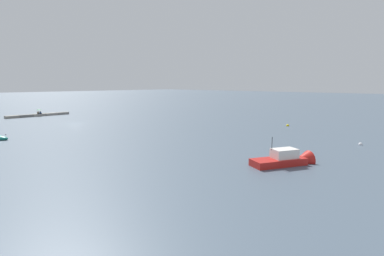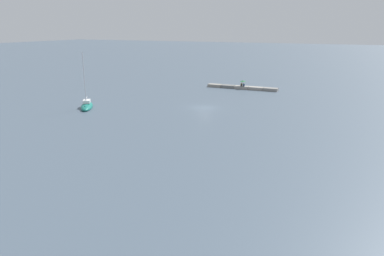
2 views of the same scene
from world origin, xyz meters
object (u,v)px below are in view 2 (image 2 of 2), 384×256
at_px(person_seated_brown_right, 241,85).
at_px(umbrella_open_green, 243,81).
at_px(person_seated_blue_left, 244,85).
at_px(sailboat_teal_far, 87,106).

xyz_separation_m(person_seated_brown_right, umbrella_open_green, (-0.27, -0.13, 0.86)).
bearing_deg(person_seated_blue_left, umbrella_open_green, -48.54).
bearing_deg(sailboat_teal_far, person_seated_brown_right, -156.58).
bearing_deg(person_seated_brown_right, person_seated_blue_left, 160.15).
bearing_deg(person_seated_brown_right, sailboat_teal_far, 49.55).
bearing_deg(sailboat_teal_far, person_seated_blue_left, -157.46).
distance_m(person_seated_blue_left, umbrella_open_green, 0.94).
distance_m(person_seated_brown_right, umbrella_open_green, 0.91).
distance_m(person_seated_blue_left, person_seated_brown_right, 0.57).
distance_m(person_seated_brown_right, sailboat_teal_far, 34.68).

